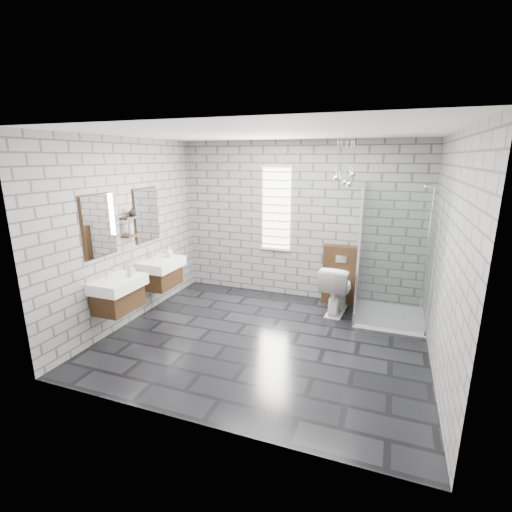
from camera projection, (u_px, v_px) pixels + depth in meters
The scene contains 20 objects.
floor at pixel (264, 340), 5.10m from camera, with size 4.20×3.60×0.02m, color black.
ceiling at pixel (265, 132), 4.39m from camera, with size 4.20×3.60×0.02m, color white.
wall_back at pixel (299, 221), 6.39m from camera, with size 4.20×0.02×2.70m, color gray.
wall_front at pixel (195, 289), 3.10m from camera, with size 4.20×0.02×2.70m, color gray.
wall_left at pixel (129, 232), 5.45m from camera, with size 0.02×3.60×2.70m, color gray.
wall_right at pixel (447, 258), 4.04m from camera, with size 0.02×3.60×2.70m, color gray.
vanity_left at pixel (116, 285), 4.98m from camera, with size 0.47×0.70×1.57m.
vanity_right at pixel (160, 265), 5.90m from camera, with size 0.47×0.70×1.57m.
shelf_lower at pixel (132, 235), 5.39m from camera, with size 0.14×0.30×0.03m, color #392311.
shelf_upper at pixel (130, 217), 5.32m from camera, with size 0.14×0.30×0.03m, color #392311.
window at pixel (276, 209), 6.44m from camera, with size 0.56×0.05×1.48m.
cistern_panel at pixel (341, 275), 6.24m from camera, with size 0.60×0.20×1.00m, color #392311.
flush_plate at pixel (341, 259), 6.07m from camera, with size 0.18×0.01×0.12m, color silver.
shower_enclosure at pixel (385, 290), 5.53m from camera, with size 1.00×1.00×2.03m.
pendant_cluster at pixel (344, 179), 5.53m from camera, with size 0.30×0.24×0.71m.
toilet at pixel (337, 289), 5.90m from camera, with size 0.44×0.77×0.79m, color white.
soap_bottle_a at pixel (131, 270), 5.02m from camera, with size 0.08×0.08×0.18m, color #B2B2B2.
soap_bottle_b at pixel (169, 252), 6.02m from camera, with size 0.13×0.13×0.16m, color #B2B2B2.
soap_bottle_c at pixel (130, 228), 5.33m from camera, with size 0.08×0.08×0.21m, color #B2B2B2.
vase at pixel (132, 212), 5.34m from camera, with size 0.12×0.12×0.12m, color #B2B2B2.
Camera 1 is at (1.50, -4.38, 2.42)m, focal length 26.00 mm.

